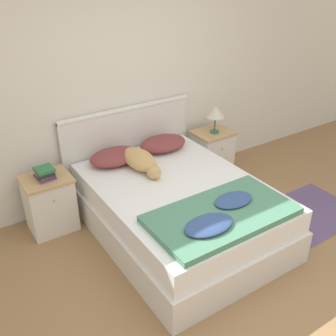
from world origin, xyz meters
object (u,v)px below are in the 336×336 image
object	(u,v)px
book_stack	(44,173)
pillow_right	(163,143)
nightstand_right	(212,153)
dog	(141,160)
bed	(179,210)
pillow_left	(115,156)
table_lamp	(216,112)
nightstand_left	(50,203)

from	to	relation	value
book_stack	pillow_right	bearing A→B (deg)	-1.37
nightstand_right	book_stack	world-z (taller)	book_stack
pillow_right	dog	world-z (taller)	dog
pillow_right	dog	distance (m)	0.50
bed	pillow_right	distance (m)	0.90
bed	pillow_left	bearing A→B (deg)	111.46
nightstand_right	pillow_right	size ratio (longest dim) A/B	1.08
table_lamp	nightstand_right	bearing A→B (deg)	90.00
pillow_right	nightstand_right	bearing A→B (deg)	1.48
pillow_left	table_lamp	xyz separation A→B (m)	(1.34, -0.01, 0.22)
pillow_right	dog	size ratio (longest dim) A/B	0.77
pillow_left	book_stack	xyz separation A→B (m)	(-0.74, 0.03, 0.01)
bed	dog	distance (m)	0.65
pillow_right	table_lamp	size ratio (longest dim) A/B	1.63
nightstand_left	book_stack	bearing A→B (deg)	86.54
nightstand_left	pillow_left	size ratio (longest dim) A/B	1.08
table_lamp	dog	bearing A→B (deg)	-168.30
bed	table_lamp	size ratio (longest dim) A/B	5.98
bed	nightstand_right	size ratio (longest dim) A/B	3.40
nightstand_left	nightstand_right	world-z (taller)	same
bed	book_stack	bearing A→B (deg)	142.53
pillow_right	table_lamp	bearing A→B (deg)	-0.62
nightstand_left	book_stack	distance (m)	0.35
dog	nightstand_left	bearing A→B (deg)	163.52
bed	book_stack	world-z (taller)	book_stack
pillow_left	dog	world-z (taller)	dog
dog	nightstand_right	bearing A→B (deg)	12.96
pillow_left	table_lamp	bearing A→B (deg)	-0.34
bed	nightstand_left	xyz separation A→B (m)	(-1.04, 0.79, 0.02)
dog	pillow_right	bearing A→B (deg)	30.17
nightstand_left	table_lamp	world-z (taller)	table_lamp
nightstand_right	pillow_right	xyz separation A→B (m)	(-0.74, -0.02, 0.33)
dog	table_lamp	world-z (taller)	table_lamp
nightstand_left	table_lamp	distance (m)	2.16
table_lamp	book_stack	bearing A→B (deg)	178.90
book_stack	table_lamp	size ratio (longest dim) A/B	0.64
pillow_right	book_stack	distance (m)	1.34
pillow_right	pillow_left	bearing A→B (deg)	180.00
bed	nightstand_left	world-z (taller)	nightstand_left
pillow_right	book_stack	xyz separation A→B (m)	(-1.34, 0.03, 0.01)
nightstand_right	table_lamp	distance (m)	0.55
pillow_left	pillow_right	distance (m)	0.60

